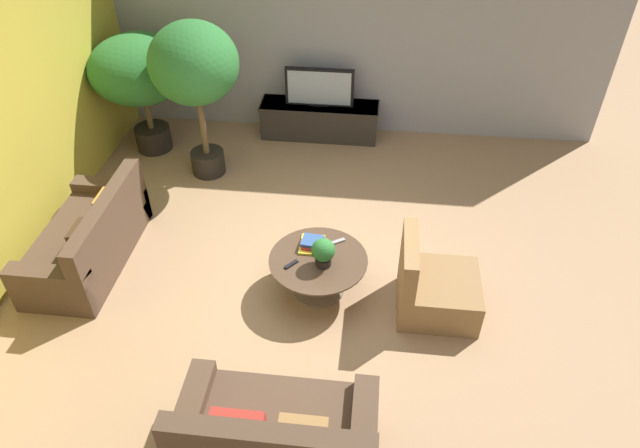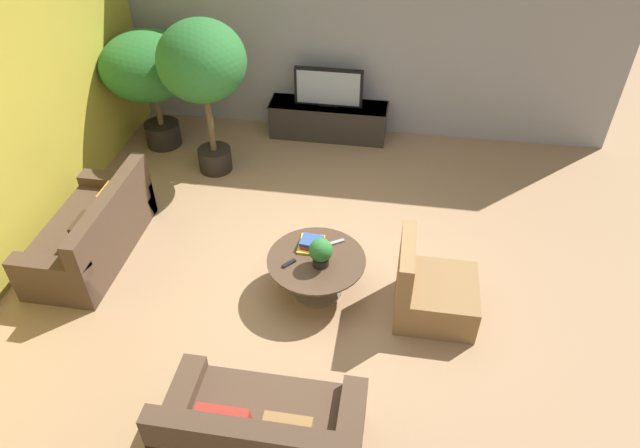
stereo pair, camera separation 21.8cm
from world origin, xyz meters
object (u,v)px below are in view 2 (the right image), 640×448
coffee_table (316,268)px  couch_near_entry (263,434)px  potted_palm_corner (202,67)px  potted_plant_tabletop (321,252)px  media_console (328,120)px  couch_by_wall (93,233)px  armchair_wicker (431,292)px  potted_palm_tall (150,69)px  television (329,87)px

coffee_table → couch_near_entry: couch_near_entry is taller
potted_palm_corner → potted_plant_tabletop: potted_palm_corner is taller
potted_palm_corner → couch_near_entry: bearing=-67.6°
media_console → couch_by_wall: size_ratio=1.01×
media_console → coffee_table: (0.35, -3.18, 0.04)m
armchair_wicker → potted_palm_corner: (-2.92, 2.18, 1.22)m
couch_near_entry → couch_by_wall: bearing=-40.3°
potted_palm_tall → potted_palm_corner: 1.12m
media_console → potted_palm_tall: size_ratio=1.04×
potted_palm_tall → coffee_table: bearing=-43.7°
television → potted_palm_tall: bearing=-165.2°
media_console → television: (-0.00, -0.00, 0.51)m
media_console → couch_near_entry: size_ratio=1.11×
armchair_wicker → coffee_table: bearing=83.9°
coffee_table → armchair_wicker: size_ratio=1.18×
couch_near_entry → potted_palm_corner: size_ratio=0.75×
potted_palm_corner → potted_plant_tabletop: (1.80, -2.12, -0.89)m
television → armchair_wicker: bearing=-65.2°
couch_near_entry → potted_palm_corner: bearing=-67.6°
television → potted_plant_tabletop: (0.41, -3.25, -0.18)m
media_console → potted_plant_tabletop: 3.30m
media_console → potted_palm_tall: 2.58m
television → potted_palm_tall: size_ratio=0.59×
television → coffee_table: television is taller
couch_by_wall → armchair_wicker: 3.76m
potted_palm_tall → potted_palm_corner: (0.94, -0.51, 0.32)m
couch_by_wall → potted_plant_tabletop: (2.63, -0.25, 0.32)m
coffee_table → armchair_wicker: 1.19m
television → armchair_wicker: television is taller
media_console → couch_near_entry: (0.24, -5.09, 0.02)m
media_console → potted_plant_tabletop: (0.41, -3.26, 0.34)m
media_console → television: bearing=-90.0°
media_console → potted_plant_tabletop: potted_plant_tabletop is taller
media_console → potted_palm_tall: (-2.34, -0.62, 0.90)m
media_console → armchair_wicker: bearing=-65.2°
television → potted_palm_tall: 2.45m
couch_near_entry → potted_palm_tall: 5.23m
couch_by_wall → potted_palm_tall: 2.55m
coffee_table → potted_palm_corner: bearing=130.4°
media_console → television: television is taller
couch_near_entry → potted_palm_tall: size_ratio=0.93×
couch_near_entry → potted_plant_tabletop: couch_near_entry is taller
couch_by_wall → television: bearing=143.6°
media_console → potted_palm_corner: bearing=-140.9°
armchair_wicker → media_console: bearing=24.8°
television → couch_by_wall: 3.77m
coffee_table → armchair_wicker: (1.18, -0.13, -0.03)m
couch_near_entry → armchair_wicker: (1.29, 1.78, -0.01)m
television → coffee_table: (0.35, -3.18, -0.48)m
potted_palm_tall → television: bearing=14.8°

